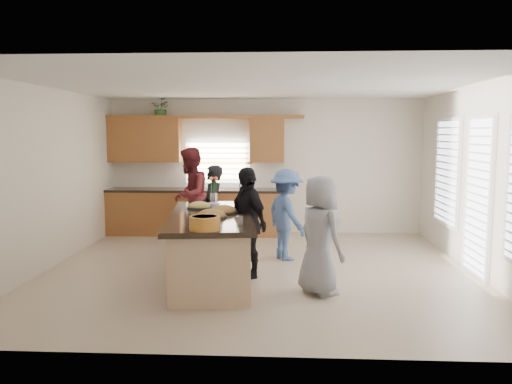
# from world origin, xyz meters

# --- Properties ---
(floor) EXTENTS (6.50, 6.50, 0.00)m
(floor) POSITION_xyz_m (0.00, 0.00, 0.00)
(floor) COLOR tan
(floor) RESTS_ON ground
(room_shell) EXTENTS (6.52, 6.02, 2.81)m
(room_shell) POSITION_xyz_m (0.00, 0.00, 1.90)
(room_shell) COLOR silver
(room_shell) RESTS_ON ground
(back_cabinetry) EXTENTS (4.08, 0.66, 2.46)m
(back_cabinetry) POSITION_xyz_m (-1.47, 2.73, 0.91)
(back_cabinetry) COLOR #975E2C
(back_cabinetry) RESTS_ON ground
(right_wall_glazing) EXTENTS (0.06, 4.00, 2.25)m
(right_wall_glazing) POSITION_xyz_m (3.22, -0.13, 1.34)
(right_wall_glazing) COLOR white
(right_wall_glazing) RESTS_ON ground
(island) EXTENTS (1.46, 2.82, 0.95)m
(island) POSITION_xyz_m (-0.65, -0.52, 0.45)
(island) COLOR tan
(island) RESTS_ON ground
(platter_front) EXTENTS (0.42, 0.42, 0.17)m
(platter_front) POSITION_xyz_m (-0.60, -0.78, 0.98)
(platter_front) COLOR black
(platter_front) RESTS_ON island
(platter_mid) EXTENTS (0.42, 0.42, 0.17)m
(platter_mid) POSITION_xyz_m (-0.48, -0.40, 0.98)
(platter_mid) COLOR black
(platter_mid) RESTS_ON island
(platter_back) EXTENTS (0.38, 0.38, 0.15)m
(platter_back) POSITION_xyz_m (-0.91, 0.02, 0.98)
(platter_back) COLOR black
(platter_back) RESTS_ON island
(salad_bowl) EXTENTS (0.37, 0.37, 0.16)m
(salad_bowl) POSITION_xyz_m (-0.55, -1.67, 1.04)
(salad_bowl) COLOR orange
(salad_bowl) RESTS_ON island
(clear_cup) EXTENTS (0.08, 0.08, 0.11)m
(clear_cup) POSITION_xyz_m (-0.17, -1.31, 1.00)
(clear_cup) COLOR white
(clear_cup) RESTS_ON island
(plate_stack) EXTENTS (0.20, 0.20, 0.05)m
(plate_stack) POSITION_xyz_m (-0.72, 0.22, 0.98)
(plate_stack) COLOR #BF98DD
(plate_stack) RESTS_ON island
(flower_vase) EXTENTS (0.14, 0.14, 0.43)m
(flower_vase) POSITION_xyz_m (-0.78, 0.73, 1.17)
(flower_vase) COLOR silver
(flower_vase) RESTS_ON island
(potted_plant) EXTENTS (0.47, 0.44, 0.43)m
(potted_plant) POSITION_xyz_m (-2.14, 2.82, 2.61)
(potted_plant) COLOR #326428
(potted_plant) RESTS_ON back_cabinetry
(woman_left_back) EXTENTS (0.47, 0.63, 1.54)m
(woman_left_back) POSITION_xyz_m (-0.86, 1.13, 0.77)
(woman_left_back) COLOR black
(woman_left_back) RESTS_ON ground
(woman_left_mid) EXTENTS (0.76, 0.94, 1.83)m
(woman_left_mid) POSITION_xyz_m (-1.40, 1.91, 0.91)
(woman_left_mid) COLOR maroon
(woman_left_mid) RESTS_ON ground
(woman_left_front) EXTENTS (0.85, 1.01, 1.62)m
(woman_left_front) POSITION_xyz_m (-0.14, -0.36, 0.81)
(woman_left_front) COLOR black
(woman_left_front) RESTS_ON ground
(woman_right_back) EXTENTS (0.96, 1.12, 1.51)m
(woman_right_back) POSITION_xyz_m (0.43, 0.69, 0.75)
(woman_right_back) COLOR #3F5989
(woman_right_back) RESTS_ON ground
(woman_right_front) EXTENTS (0.83, 0.91, 1.55)m
(woman_right_front) POSITION_xyz_m (0.85, -1.09, 0.78)
(woman_right_front) COLOR gray
(woman_right_front) RESTS_ON ground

